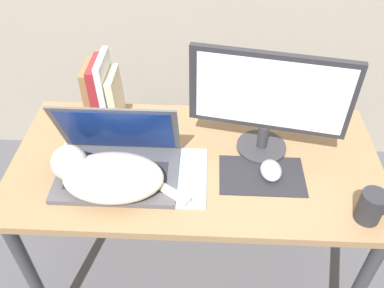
% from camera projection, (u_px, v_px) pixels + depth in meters
% --- Properties ---
extents(desk, '(1.24, 0.61, 0.73)m').
position_uv_depth(desk, '(196.00, 178.00, 1.43)').
color(desk, '#93704C').
rests_on(desk, ground_plane).
extents(laptop, '(0.39, 0.26, 0.25)m').
position_uv_depth(laptop, '(118.00, 161.00, 1.30)').
color(laptop, '#4C4C51').
rests_on(laptop, desk).
extents(cat, '(0.43, 0.20, 0.14)m').
position_uv_depth(cat, '(106.00, 175.00, 1.24)').
color(cat, beige).
rests_on(cat, desk).
extents(external_monitor, '(0.50, 0.17, 0.37)m').
position_uv_depth(external_monitor, '(269.00, 100.00, 1.27)').
color(external_monitor, '#333338').
rests_on(external_monitor, desk).
extents(mousepad, '(0.27, 0.18, 0.00)m').
position_uv_depth(mousepad, '(262.00, 176.00, 1.31)').
color(mousepad, '#232328').
rests_on(mousepad, desk).
extents(computer_mouse, '(0.07, 0.10, 0.03)m').
position_uv_depth(computer_mouse, '(271.00, 170.00, 1.31)').
color(computer_mouse, '#99999E').
rests_on(computer_mouse, mousepad).
extents(book_row, '(0.12, 0.16, 0.25)m').
position_uv_depth(book_row, '(102.00, 92.00, 1.47)').
color(book_row, olive).
rests_on(book_row, desk).
extents(notepad, '(0.21, 0.26, 0.01)m').
position_uv_depth(notepad, '(174.00, 176.00, 1.31)').
color(notepad, '#99C6E0').
rests_on(notepad, desk).
extents(mug, '(0.12, 0.07, 0.10)m').
position_uv_depth(mug, '(372.00, 207.00, 1.16)').
color(mug, '#28282D').
rests_on(mug, desk).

